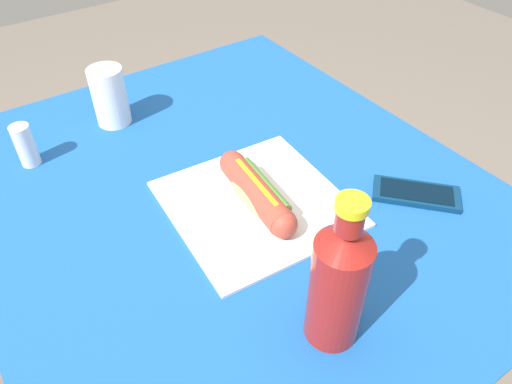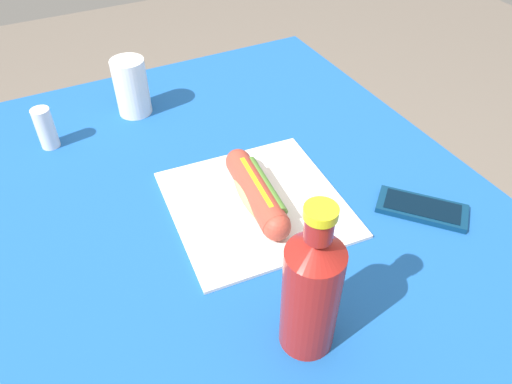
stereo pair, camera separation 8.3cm
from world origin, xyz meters
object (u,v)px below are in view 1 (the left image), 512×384
object	(u,v)px
cell_phone	(416,194)
drinking_cup	(110,96)
soda_bottle	(339,282)
hot_dog	(256,192)
salt_shaker	(25,145)

from	to	relation	value
cell_phone	drinking_cup	size ratio (longest dim) A/B	1.25
cell_phone	drinking_cup	xyz separation A→B (m)	(-0.53, -0.35, 0.06)
cell_phone	soda_bottle	distance (m)	0.34
drinking_cup	hot_dog	bearing A→B (deg)	14.53
hot_dog	drinking_cup	size ratio (longest dim) A/B	1.82
soda_bottle	drinking_cup	xyz separation A→B (m)	(-0.65, -0.04, -0.04)
hot_dog	cell_phone	size ratio (longest dim) A/B	1.45
hot_dog	salt_shaker	bearing A→B (deg)	-139.90
cell_phone	soda_bottle	world-z (taller)	soda_bottle
drinking_cup	salt_shaker	xyz separation A→B (m)	(0.04, -0.19, -0.02)
hot_dog	soda_bottle	world-z (taller)	soda_bottle
hot_dog	salt_shaker	distance (m)	0.45
soda_bottle	salt_shaker	distance (m)	0.65
salt_shaker	hot_dog	bearing A→B (deg)	40.10
hot_dog	soda_bottle	size ratio (longest dim) A/B	0.93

